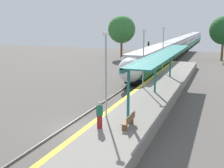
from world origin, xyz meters
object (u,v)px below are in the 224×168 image
Objects in this scene: platform_bench at (129,120)px; lamppost_far at (163,47)px; lamppost_mid at (143,55)px; person_waiting at (100,115)px; railway_signal at (148,52)px; lamppost_near at (106,70)px; train at (181,44)px.

platform_bench is 0.29× the size of lamppost_far.
lamppost_mid is (-2.20, 11.36, 2.92)m from platform_bench.
person_waiting is 31.57m from railway_signal.
person_waiting is at bearing -87.62° from lamppost_mid.
person_waiting is 22.31m from lamppost_far.
lamppost_near reaches higher than platform_bench.
train is 48.42× the size of person_waiting.
railway_signal reaches higher than train.
train is 19.46× the size of railway_signal.
railway_signal is at bearing 102.04° from platform_bench.
train is at bearing 85.04° from railway_signal.
lamppost_near is at bearing -90.00° from lamppost_far.
platform_bench is (4.33, -54.93, -0.78)m from train.
person_waiting reaches higher than platform_bench.
train is at bearing 92.80° from lamppost_mid.
lamppost_mid is at bearing 92.38° from person_waiting.
train is 49.72× the size of platform_bench.
train is 33.78m from lamppost_far.
lamppost_far reaches higher than railway_signal.
lamppost_near is 1.00× the size of lamppost_mid.
railway_signal is (-2.14, -24.61, 0.47)m from train.
lamppost_mid is at bearing -77.33° from railway_signal.
person_waiting is 0.40× the size of railway_signal.
platform_bench is at bearing -32.88° from lamppost_near.
platform_bench is at bearing -79.03° from lamppost_mid.
person_waiting is 0.30× the size of lamppost_near.
train is 55.87m from person_waiting.
lamppost_far is at bearing 90.00° from lamppost_near.
lamppost_far reaches higher than platform_bench.
lamppost_far is (-0.51, 22.17, 2.47)m from person_waiting.
lamppost_mid reaches higher than person_waiting.
person_waiting is at bearing -152.65° from platform_bench.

